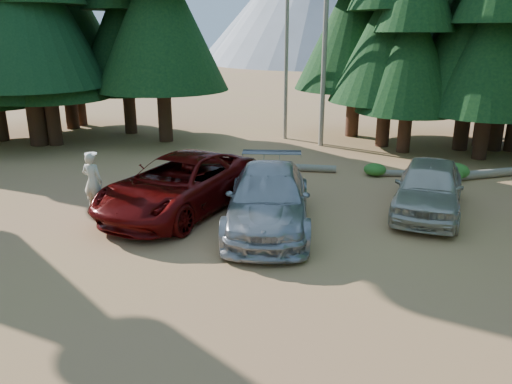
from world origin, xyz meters
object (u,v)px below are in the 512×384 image
red_pickup (180,184)px  silver_minivan_center (268,198)px  log_mid (420,174)px  log_left (286,167)px  silver_minivan_right (429,187)px  log_right (499,173)px  frisbee_player (93,181)px

red_pickup → silver_minivan_center: bearing=1.1°
log_mid → silver_minivan_center: bearing=-132.7°
log_left → silver_minivan_right: bearing=-40.3°
red_pickup → silver_minivan_right: (7.99, 0.99, -0.04)m
log_left → log_right: bearing=3.2°
red_pickup → log_right: bearing=44.6°
silver_minivan_center → log_right: size_ratio=1.09×
silver_minivan_center → log_mid: size_ratio=1.87×
silver_minivan_right → red_pickup: bearing=-159.7°
red_pickup → log_left: red_pickup is taller
silver_minivan_center → log_right: (8.59, 6.66, -0.69)m
red_pickup → silver_minivan_right: size_ratio=1.29×
frisbee_player → log_left: frisbee_player is taller
silver_minivan_center → log_mid: (5.40, 6.11, -0.74)m
silver_minivan_center → log_mid: silver_minivan_center is taller
silver_minivan_right → log_mid: (0.43, 4.19, -0.73)m
red_pickup → frisbee_player: 2.74m
red_pickup → log_mid: size_ratio=2.03×
red_pickup → log_mid: bearing=49.9°
silver_minivan_center → log_left: bearing=85.6°
frisbee_player → log_right: size_ratio=0.32×
log_right → silver_minivan_center: bearing=-166.7°
red_pickup → log_right: red_pickup is taller
silver_minivan_right → log_left: (-5.02, 4.40, -0.71)m
log_left → frisbee_player: bearing=-126.5°
silver_minivan_right → frisbee_player: size_ratio=2.82×
frisbee_player → silver_minivan_center: bearing=-166.4°
log_mid → log_right: bearing=8.5°
log_left → red_pickup: bearing=-117.9°
silver_minivan_center → log_left: silver_minivan_center is taller
silver_minivan_center → silver_minivan_right: size_ratio=1.19×
silver_minivan_center → log_right: bearing=32.9°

